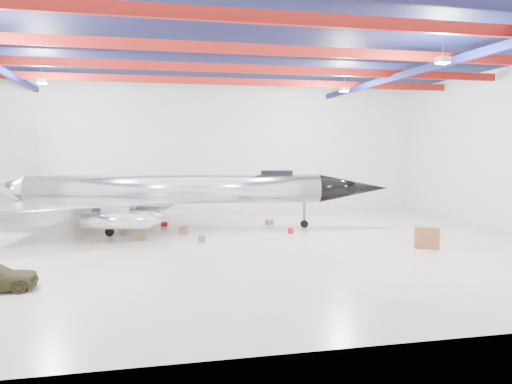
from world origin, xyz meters
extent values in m
plane|color=#C0B099|center=(0.00, 0.00, 0.00)|extent=(40.00, 40.00, 0.00)
plane|color=silver|center=(0.00, 15.00, 5.50)|extent=(40.00, 0.00, 40.00)
plane|color=#0A0F38|center=(0.00, 0.00, 11.00)|extent=(40.00, 40.00, 0.00)
cube|color=maroon|center=(0.00, -9.00, 10.40)|extent=(39.50, 0.25, 0.50)
cube|color=maroon|center=(0.00, -3.00, 10.40)|extent=(39.50, 0.25, 0.50)
cube|color=maroon|center=(0.00, 3.00, 10.40)|extent=(39.50, 0.25, 0.50)
cube|color=maroon|center=(0.00, 9.00, 10.40)|extent=(39.50, 0.25, 0.50)
cube|color=#0C104A|center=(12.00, 0.00, 10.10)|extent=(0.25, 29.50, 0.40)
cube|color=silver|center=(10.00, -6.00, 9.70)|extent=(0.55, 0.55, 0.25)
cube|color=silver|center=(-10.00, 6.00, 9.70)|extent=(0.55, 0.55, 0.25)
cube|color=silver|center=(10.00, 6.00, 9.70)|extent=(0.55, 0.55, 0.25)
cylinder|color=silver|center=(-1.85, 6.66, 2.76)|extent=(19.78, 4.80, 1.97)
cone|color=black|center=(10.33, 4.87, 2.76)|extent=(5.16, 2.66, 1.97)
cone|color=silver|center=(-13.06, 8.30, 2.76)|extent=(3.21, 2.38, 1.97)
cube|color=silver|center=(-12.08, 8.15, 5.32)|extent=(2.75, 0.52, 4.43)
cube|color=black|center=(4.97, 5.66, 3.79)|extent=(2.26, 1.09, 0.49)
cylinder|color=silver|center=(-5.56, 1.72, 1.38)|extent=(3.83, 1.42, 0.89)
cylinder|color=silver|center=(-5.20, 4.16, 1.38)|extent=(3.83, 1.42, 0.89)
cylinder|color=silver|center=(-4.35, 10.01, 1.38)|extent=(3.83, 1.42, 0.89)
cylinder|color=silver|center=(-3.99, 12.44, 1.38)|extent=(3.83, 1.42, 0.89)
cylinder|color=#59595B|center=(6.92, 5.37, 0.89)|extent=(0.18, 0.18, 1.77)
cylinder|color=black|center=(6.92, 5.37, 0.28)|extent=(0.58, 0.29, 0.55)
cylinder|color=#59595B|center=(-6.11, 4.79, 0.89)|extent=(0.18, 0.18, 1.77)
cylinder|color=black|center=(-6.11, 4.79, 0.28)|extent=(0.58, 0.29, 0.55)
cylinder|color=#59595B|center=(-5.39, 9.66, 0.89)|extent=(0.18, 0.18, 1.77)
cylinder|color=black|center=(-5.39, 9.66, 0.28)|extent=(0.58, 0.29, 0.55)
cube|color=brown|center=(11.31, -2.95, 0.59)|extent=(1.43, 1.06, 1.17)
cube|color=olive|center=(-4.12, 3.07, 0.20)|extent=(0.65, 0.57, 0.40)
cube|color=#A71010|center=(-2.59, 8.21, 0.15)|extent=(0.49, 0.42, 0.31)
cylinder|color=#59595B|center=(-0.65, 1.61, 0.19)|extent=(0.46, 0.46, 0.38)
cube|color=olive|center=(4.91, 7.30, 0.18)|extent=(0.57, 0.48, 0.36)
cylinder|color=#A71010|center=(5.35, 3.39, 0.17)|extent=(0.42, 0.42, 0.35)
cube|color=olive|center=(-1.48, 5.03, 0.20)|extent=(0.61, 0.51, 0.39)
camera|label=1|loc=(-3.77, -27.52, 5.53)|focal=35.00mm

